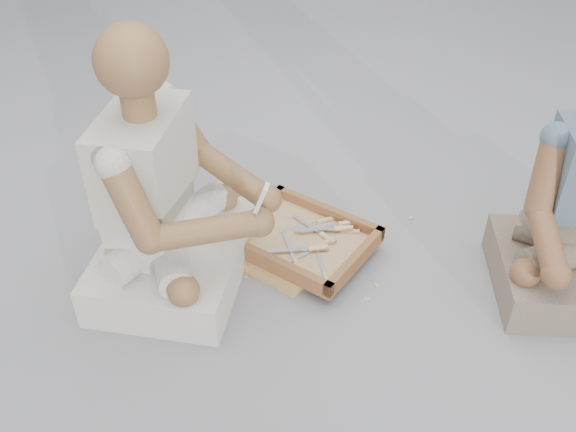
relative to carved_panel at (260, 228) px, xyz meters
The scene contains 24 objects.
ground 0.41m from the carved_panel, 49.85° to the right, with size 60.00×60.00×0.00m, color gray.
carved_panel is the anchor object (origin of this frame).
tool_tray 0.21m from the carved_panel, ahead, with size 0.50×0.42×0.06m.
chisel_0 0.29m from the carved_panel, 30.91° to the right, with size 0.17×0.17×0.02m.
chisel_1 0.27m from the carved_panel, 12.77° to the right, with size 0.19×0.14×0.02m.
chisel_2 0.40m from the carved_panel, 22.82° to the right, with size 0.16×0.18×0.02m.
chisel_3 0.31m from the carved_panel, 15.99° to the left, with size 0.19×0.14×0.02m.
chisel_4 0.24m from the carved_panel, 25.66° to the left, with size 0.15×0.18×0.02m.
chisel_5 0.32m from the carved_panel, 21.54° to the left, with size 0.17×0.17×0.02m.
chisel_6 0.28m from the carved_panel, ahead, with size 0.10×0.21×0.02m.
chisel_7 0.33m from the carved_panel, 17.53° to the left, with size 0.21×0.11×0.02m.
chisel_8 0.27m from the carved_panel, ahead, with size 0.22×0.08×0.02m.
wood_chip_0 0.52m from the carved_panel, 12.96° to the right, with size 0.02×0.01×0.00m, color tan.
wood_chip_1 0.23m from the carved_panel, 44.46° to the right, with size 0.02×0.01×0.00m, color tan.
wood_chip_2 0.25m from the carved_panel, 69.09° to the right, with size 0.02×0.01×0.00m, color tan.
wood_chip_3 0.42m from the carved_panel, 21.76° to the right, with size 0.02×0.01×0.00m, color tan.
wood_chip_4 0.60m from the carved_panel, 38.72° to the left, with size 0.02×0.01×0.00m, color tan.
wood_chip_5 0.24m from the carved_panel, 51.38° to the right, with size 0.02×0.01×0.00m, color tan.
wood_chip_6 0.51m from the carved_panel, ahead, with size 0.02×0.01×0.00m, color tan.
wood_chip_7 0.14m from the carved_panel, 60.22° to the left, with size 0.02×0.01×0.00m, color tan.
wood_chip_8 0.38m from the carved_panel, 43.69° to the left, with size 0.02×0.01×0.00m, color tan.
wood_chip_9 0.25m from the carved_panel, ahead, with size 0.02×0.01×0.00m, color tan.
craftsman 0.48m from the carved_panel, 110.25° to the right, with size 0.70×0.72×0.92m.
mobile_phone 0.55m from the carved_panel, 54.86° to the right, with size 0.06×0.05×0.10m.
Camera 1 is at (0.80, -1.28, 1.58)m, focal length 40.00 mm.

